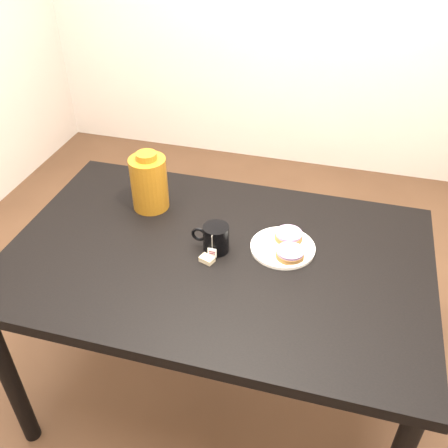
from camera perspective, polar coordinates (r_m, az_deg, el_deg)
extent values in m
plane|color=brown|center=(2.22, -0.63, -18.30)|extent=(4.00, 4.00, 0.00)
cube|color=black|center=(1.67, -0.80, -3.91)|extent=(1.40, 0.90, 0.04)
cylinder|color=black|center=(1.96, -23.26, -15.93)|extent=(0.06, 0.06, 0.71)
cylinder|color=black|center=(2.39, -12.97, -2.04)|extent=(0.06, 0.06, 0.71)
cylinder|color=black|center=(2.19, 18.70, -7.59)|extent=(0.06, 0.06, 0.71)
cylinder|color=white|center=(1.69, 6.73, -2.68)|extent=(0.22, 0.22, 0.01)
torus|color=white|center=(1.68, 6.74, -2.53)|extent=(0.21, 0.21, 0.01)
cylinder|color=brown|center=(1.71, 7.39, -1.42)|extent=(0.11, 0.11, 0.02)
cylinder|color=#9D7AA5|center=(1.70, 7.42, -1.07)|extent=(0.10, 0.10, 0.01)
cylinder|color=brown|center=(1.64, 7.54, -3.45)|extent=(0.13, 0.13, 0.02)
cylinder|color=#9D7AA5|center=(1.63, 7.57, -3.09)|extent=(0.13, 0.13, 0.01)
cylinder|color=black|center=(1.65, -0.92, -1.65)|extent=(0.09, 0.09, 0.10)
cylinder|color=black|center=(1.62, -0.93, -0.55)|extent=(0.07, 0.07, 0.00)
torus|color=black|center=(1.66, -2.88, -1.19)|extent=(0.05, 0.01, 0.05)
cylinder|color=beige|center=(1.60, -1.37, -2.06)|extent=(0.00, 0.00, 0.05)
cube|color=white|center=(1.63, -1.35, -3.25)|extent=(0.03, 0.00, 0.03)
cube|color=#C6B793|center=(1.63, -1.95, -4.05)|extent=(0.05, 0.05, 0.02)
cylinder|color=brown|center=(1.84, -8.54, 4.61)|extent=(0.15, 0.15, 0.20)
cylinder|color=brown|center=(1.79, -8.87, 7.66)|extent=(0.07, 0.07, 0.02)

